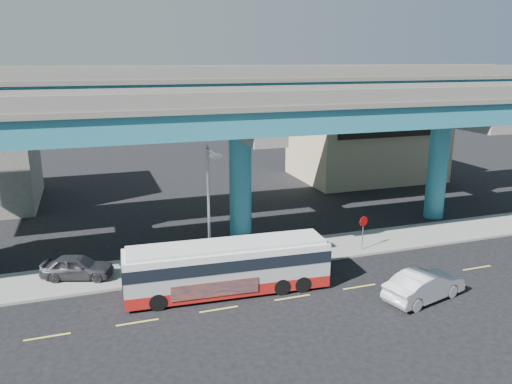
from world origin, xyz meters
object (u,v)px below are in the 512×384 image
object	(u,v)px
transit_bus	(228,266)
street_lamp	(211,193)
sedan	(424,285)
stop_sign	(363,226)
parked_car	(77,267)

from	to	relation	value
transit_bus	street_lamp	distance (m)	4.06
sedan	street_lamp	size ratio (longest dim) A/B	0.67
transit_bus	sedan	world-z (taller)	transit_bus
transit_bus	stop_sign	distance (m)	10.18
transit_bus	street_lamp	world-z (taller)	street_lamp
street_lamp	stop_sign	size ratio (longest dim) A/B	3.26
transit_bus	parked_car	bearing A→B (deg)	154.72
transit_bus	street_lamp	xyz separation A→B (m)	(-0.37, 2.04, 3.49)
street_lamp	stop_sign	distance (m)	10.69
sedan	parked_car	size ratio (longest dim) A/B	1.18
street_lamp	stop_sign	xyz separation A→B (m)	(10.16, 0.73, -3.24)
parked_car	stop_sign	world-z (taller)	stop_sign
parked_car	stop_sign	size ratio (longest dim) A/B	1.85
parked_car	sedan	bearing A→B (deg)	-97.33
transit_bus	sedan	distance (m)	10.31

